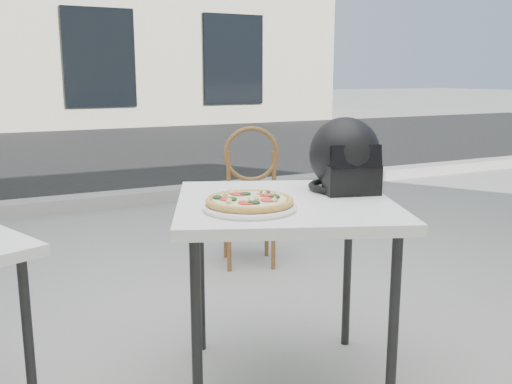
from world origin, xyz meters
name	(u,v)px	position (x,y,z in m)	size (l,w,h in m)	color
ground	(219,334)	(0.00, 0.00, 0.00)	(80.00, 80.00, 0.00)	#9A9892
street_asphalt	(46,155)	(0.00, 7.00, 0.00)	(30.00, 8.00, 0.00)	black
curb	(96,201)	(0.00, 3.00, 0.06)	(30.00, 0.25, 0.12)	#A09D95
cafe_table_main	(285,217)	(0.05, -0.54, 0.69)	(1.04, 1.04, 0.76)	white
plate	(250,207)	(-0.14, -0.62, 0.77)	(0.36, 0.36, 0.02)	white
pizza	(249,201)	(-0.14, -0.62, 0.80)	(0.35, 0.35, 0.04)	gold
helmet	(345,158)	(0.36, -0.49, 0.89)	(0.36, 0.37, 0.30)	black
cafe_chair_main	(250,189)	(0.56, 0.83, 0.51)	(0.45, 0.45, 0.92)	brown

